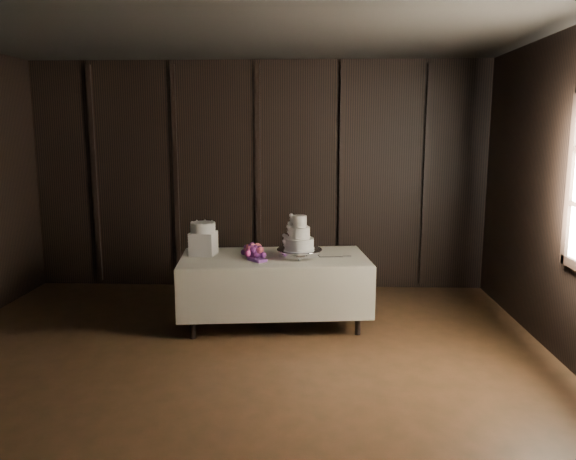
{
  "coord_description": "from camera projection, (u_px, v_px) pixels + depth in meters",
  "views": [
    {
      "loc": [
        0.7,
        -3.94,
        2.07
      ],
      "look_at": [
        0.46,
        1.93,
        1.05
      ],
      "focal_mm": 35.0,
      "sensor_mm": 36.0,
      "label": 1
    }
  ],
  "objects": [
    {
      "name": "display_table",
      "position": [
        274.0,
        287.0,
        6.08
      ],
      "size": [
        2.09,
        1.25,
        0.76
      ],
      "rotation": [
        0.0,
        0.0,
        0.11
      ],
      "color": "#EEE6CD",
      "rests_on": "ground"
    },
    {
      "name": "small_cake",
      "position": [
        203.0,
        227.0,
        6.06
      ],
      "size": [
        0.31,
        0.31,
        0.11
      ],
      "primitive_type": "cylinder",
      "rotation": [
        0.0,
        0.0,
        0.16
      ],
      "color": "white",
      "rests_on": "box_pedestal"
    },
    {
      "name": "room",
      "position": [
        212.0,
        214.0,
        4.0
      ],
      "size": [
        6.08,
        7.08,
        3.08
      ],
      "color": "black",
      "rests_on": "ground"
    },
    {
      "name": "cake_knife",
      "position": [
        330.0,
        257.0,
        5.96
      ],
      "size": [
        0.37,
        0.05,
        0.01
      ],
      "primitive_type": "cube",
      "rotation": [
        0.0,
        0.0,
        0.08
      ],
      "color": "silver",
      "rests_on": "display_table"
    },
    {
      "name": "bouquet",
      "position": [
        254.0,
        252.0,
        5.91
      ],
      "size": [
        0.51,
        0.51,
        0.2
      ],
      "primitive_type": null,
      "rotation": [
        0.0,
        0.0,
        -0.8
      ],
      "color": "#BD466B",
      "rests_on": "display_table"
    },
    {
      "name": "wedding_cake",
      "position": [
        297.0,
        236.0,
        5.92
      ],
      "size": [
        0.35,
        0.3,
        0.36
      ],
      "rotation": [
        0.0,
        0.0,
        -0.3
      ],
      "color": "white",
      "rests_on": "cake_stand"
    },
    {
      "name": "box_pedestal",
      "position": [
        203.0,
        243.0,
        6.09
      ],
      "size": [
        0.29,
        0.29,
        0.25
      ],
      "primitive_type": "cube",
      "rotation": [
        0.0,
        0.0,
        -0.11
      ],
      "color": "white",
      "rests_on": "display_table"
    },
    {
      "name": "cake_stand",
      "position": [
        299.0,
        253.0,
        5.96
      ],
      "size": [
        0.54,
        0.54,
        0.09
      ],
      "primitive_type": "cylinder",
      "rotation": [
        0.0,
        0.0,
        0.12
      ],
      "color": "silver",
      "rests_on": "display_table"
    }
  ]
}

